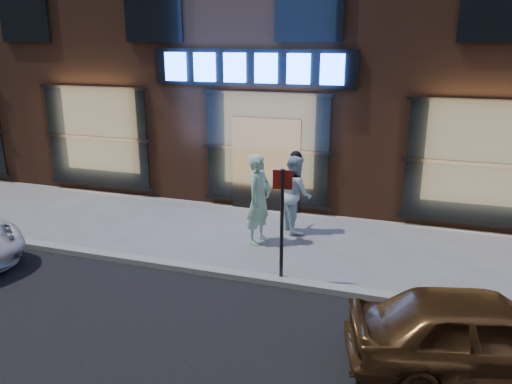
% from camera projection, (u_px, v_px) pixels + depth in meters
% --- Properties ---
extents(ground, '(90.00, 90.00, 0.00)m').
position_uv_depth(ground, '(206.00, 273.00, 9.49)').
color(ground, slate).
rests_on(ground, ground).
extents(curb, '(60.00, 0.25, 0.12)m').
position_uv_depth(curb, '(206.00, 270.00, 9.47)').
color(curb, gray).
rests_on(curb, ground).
extents(storefront_building, '(30.20, 8.28, 10.30)m').
position_uv_depth(storefront_building, '(305.00, 9.00, 15.24)').
color(storefront_building, '#54301E').
rests_on(storefront_building, ground).
extents(man_bowtie, '(0.63, 0.81, 1.97)m').
position_uv_depth(man_bowtie, '(259.00, 199.00, 10.68)').
color(man_bowtie, '#A5D9AD').
rests_on(man_bowtie, ground).
extents(man_cap, '(1.06, 1.11, 1.81)m').
position_uv_depth(man_cap, '(295.00, 193.00, 11.38)').
color(man_cap, white).
rests_on(man_cap, ground).
extents(gold_sedan, '(3.71, 2.21, 1.19)m').
position_uv_depth(gold_sedan, '(483.00, 336.00, 6.45)').
color(gold_sedan, brown).
rests_on(gold_sedan, ground).
extents(sign_post, '(0.34, 0.08, 2.14)m').
position_uv_depth(sign_post, '(282.00, 216.00, 8.77)').
color(sign_post, '#262628').
rests_on(sign_post, ground).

